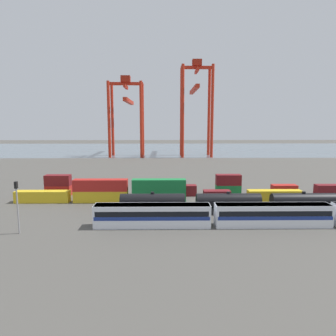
% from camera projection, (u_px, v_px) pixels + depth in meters
% --- Properties ---
extents(ground_plane, '(420.00, 420.00, 0.00)m').
position_uv_depth(ground_plane, '(191.00, 172.00, 111.94)').
color(ground_plane, '#4C4944').
extents(harbour_water, '(400.00, 110.00, 0.01)m').
position_uv_depth(harbour_water, '(178.00, 149.00, 210.94)').
color(harbour_water, slate).
rests_on(harbour_water, ground_plane).
extents(passenger_train, '(61.57, 3.14, 3.90)m').
position_uv_depth(passenger_train, '(272.00, 214.00, 53.18)').
color(passenger_train, silver).
rests_on(passenger_train, ground_plane).
extents(freight_tank_row, '(72.56, 2.88, 4.34)m').
position_uv_depth(freight_tank_row, '(303.00, 203.00, 61.01)').
color(freight_tank_row, '#232326').
rests_on(freight_tank_row, ground_plane).
extents(signal_mast, '(0.36, 0.60, 8.58)m').
position_uv_depth(signal_mast, '(17.00, 201.00, 49.02)').
color(signal_mast, gray).
rests_on(signal_mast, ground_plane).
extents(shipping_container_0, '(12.10, 2.44, 2.60)m').
position_uv_depth(shipping_container_0, '(43.00, 197.00, 69.31)').
color(shipping_container_0, gold).
rests_on(shipping_container_0, ground_plane).
extents(shipping_container_1, '(12.10, 2.44, 2.60)m').
position_uv_depth(shipping_container_1, '(101.00, 196.00, 69.49)').
color(shipping_container_1, gold).
rests_on(shipping_container_1, ground_plane).
extents(shipping_container_2, '(12.10, 2.44, 2.60)m').
position_uv_depth(shipping_container_2, '(101.00, 185.00, 69.11)').
color(shipping_container_2, '#AD211C').
rests_on(shipping_container_2, shipping_container_1).
extents(shipping_container_3, '(12.10, 2.44, 2.60)m').
position_uv_depth(shipping_container_3, '(159.00, 196.00, 69.66)').
color(shipping_container_3, '#197538').
rests_on(shipping_container_3, ground_plane).
extents(shipping_container_4, '(12.10, 2.44, 2.60)m').
position_uv_depth(shipping_container_4, '(159.00, 185.00, 69.28)').
color(shipping_container_4, '#197538').
rests_on(shipping_container_4, shipping_container_3).
extents(shipping_container_5, '(6.04, 2.44, 2.60)m').
position_uv_depth(shipping_container_5, '(217.00, 196.00, 69.84)').
color(shipping_container_5, maroon).
rests_on(shipping_container_5, ground_plane).
extents(shipping_container_6, '(12.10, 2.44, 2.60)m').
position_uv_depth(shipping_container_6, '(274.00, 196.00, 70.01)').
color(shipping_container_6, gold).
rests_on(shipping_container_6, ground_plane).
extents(shipping_container_7, '(6.04, 2.44, 2.60)m').
position_uv_depth(shipping_container_7, '(58.00, 191.00, 75.37)').
color(shipping_container_7, '#AD211C').
rests_on(shipping_container_7, ground_plane).
extents(shipping_container_8, '(6.04, 2.44, 2.60)m').
position_uv_depth(shipping_container_8, '(58.00, 180.00, 74.99)').
color(shipping_container_8, maroon).
rests_on(shipping_container_8, shipping_container_7).
extents(shipping_container_9, '(6.04, 2.44, 2.60)m').
position_uv_depth(shipping_container_9, '(115.00, 190.00, 75.55)').
color(shipping_container_9, gold).
rests_on(shipping_container_9, ground_plane).
extents(shipping_container_10, '(12.10, 2.44, 2.60)m').
position_uv_depth(shipping_container_10, '(172.00, 190.00, 75.73)').
color(shipping_container_10, maroon).
rests_on(shipping_container_10, ground_plane).
extents(shipping_container_11, '(6.04, 2.44, 2.60)m').
position_uv_depth(shipping_container_11, '(228.00, 190.00, 75.92)').
color(shipping_container_11, '#197538').
rests_on(shipping_container_11, ground_plane).
extents(shipping_container_12, '(6.04, 2.44, 2.60)m').
position_uv_depth(shipping_container_12, '(228.00, 180.00, 75.54)').
color(shipping_container_12, maroon).
rests_on(shipping_container_12, shipping_container_11).
extents(shipping_container_13, '(6.04, 2.44, 2.60)m').
position_uv_depth(shipping_container_13, '(284.00, 190.00, 76.10)').
color(shipping_container_13, '#AD211C').
rests_on(shipping_container_13, ground_plane).
extents(gantry_crane_west, '(18.08, 37.38, 41.91)m').
position_uv_depth(gantry_crane_west, '(127.00, 108.00, 164.39)').
color(gantry_crane_west, red).
rests_on(gantry_crane_west, ground_plane).
extents(gantry_crane_central, '(16.67, 38.91, 50.11)m').
position_uv_depth(gantry_crane_central, '(196.00, 99.00, 164.08)').
color(gantry_crane_central, red).
rests_on(gantry_crane_central, ground_plane).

